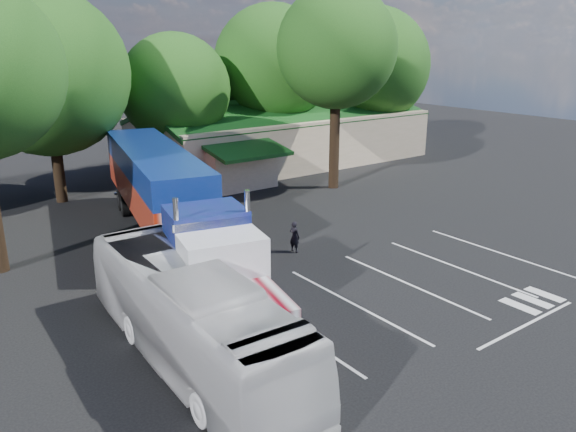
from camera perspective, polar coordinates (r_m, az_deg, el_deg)
ground at (r=26.82m, az=-2.07°, el=-4.38°), size 120.00×120.00×0.00m
event_hall at (r=48.01m, az=-0.64°, el=8.12°), size 24.20×14.12×5.55m
tree_row_c at (r=37.92m, az=-23.33°, el=13.14°), size 10.00×10.00×13.05m
tree_row_d at (r=42.27m, az=-11.42°, el=12.50°), size 8.00×8.00×10.60m
tree_row_e at (r=47.15m, az=-1.56°, el=15.12°), size 9.60×9.60×12.90m
tree_row_f at (r=52.67m, az=8.49°, el=14.86°), size 10.40×10.40×13.00m
tree_near_right at (r=38.71m, az=4.97°, el=16.62°), size 8.00×8.00×13.50m
semi_truck at (r=27.56m, az=-12.13°, el=1.84°), size 7.84×23.15×4.84m
woman at (r=27.42m, az=0.67°, el=-2.11°), size 0.50×0.65×1.58m
bicycle at (r=33.06m, az=-5.05°, el=0.62°), size 1.37×1.73×0.88m
tour_bus at (r=18.27m, az=-9.81°, el=-10.00°), size 3.09×11.67×3.23m
silver_sedan at (r=41.36m, az=-5.50°, el=4.32°), size 4.11×1.93×1.30m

